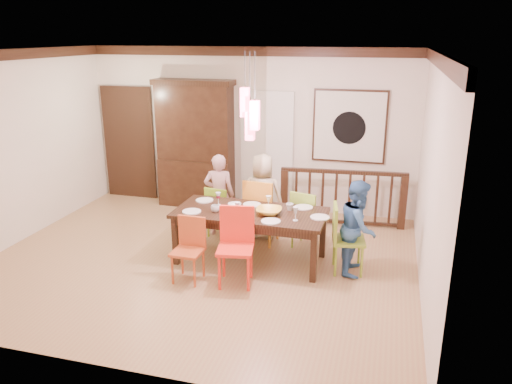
% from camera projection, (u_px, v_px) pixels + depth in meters
% --- Properties ---
extents(floor, '(6.00, 6.00, 0.00)m').
position_uv_depth(floor, '(201.00, 260.00, 7.17)').
color(floor, '#AA7C52').
rests_on(floor, ground).
extents(ceiling, '(6.00, 6.00, 0.00)m').
position_uv_depth(ceiling, '(194.00, 51.00, 6.29)').
color(ceiling, white).
rests_on(ceiling, wall_back).
extents(wall_back, '(6.00, 0.00, 6.00)m').
position_uv_depth(wall_back, '(249.00, 130.00, 9.03)').
color(wall_back, beige).
rests_on(wall_back, floor).
extents(wall_left, '(0.00, 5.00, 5.00)m').
position_uv_depth(wall_left, '(11.00, 150.00, 7.49)').
color(wall_left, beige).
rests_on(wall_left, floor).
extents(wall_right, '(0.00, 5.00, 5.00)m').
position_uv_depth(wall_right, '(431.00, 179.00, 5.98)').
color(wall_right, beige).
rests_on(wall_right, floor).
extents(crown_molding, '(6.00, 5.00, 0.16)m').
position_uv_depth(crown_molding, '(194.00, 58.00, 6.32)').
color(crown_molding, black).
rests_on(crown_molding, wall_back).
extents(panel_door, '(1.04, 0.07, 2.24)m').
position_uv_depth(panel_door, '(130.00, 144.00, 9.71)').
color(panel_door, black).
rests_on(panel_door, wall_back).
extents(white_doorway, '(0.97, 0.05, 2.22)m').
position_uv_depth(white_doorway, '(267.00, 153.00, 9.03)').
color(white_doorway, silver).
rests_on(white_doorway, wall_back).
extents(painting, '(1.25, 0.06, 1.25)m').
position_uv_depth(painting, '(349.00, 127.00, 8.50)').
color(painting, black).
rests_on(painting, wall_back).
extents(pendant_cluster, '(0.27, 0.21, 1.14)m').
position_uv_depth(pendant_cluster, '(250.00, 114.00, 6.54)').
color(pendant_cluster, '#EF4767').
rests_on(pendant_cluster, ceiling).
extents(dining_table, '(2.12, 0.98, 0.75)m').
position_uv_depth(dining_table, '(250.00, 217.00, 6.98)').
color(dining_table, black).
rests_on(dining_table, floor).
extents(chair_far_left, '(0.42, 0.42, 0.83)m').
position_uv_depth(chair_far_left, '(221.00, 207.00, 7.94)').
color(chair_far_left, '#8EC826').
rests_on(chair_far_left, floor).
extents(chair_far_mid, '(0.51, 0.51, 1.03)m').
position_uv_depth(chair_far_mid, '(262.00, 206.00, 7.64)').
color(chair_far_mid, orange).
rests_on(chair_far_mid, floor).
extents(chair_far_right, '(0.50, 0.50, 0.90)m').
position_uv_depth(chair_far_right, '(307.00, 214.00, 7.50)').
color(chair_far_right, '#8AB435').
rests_on(chair_far_right, floor).
extents(chair_near_left, '(0.39, 0.39, 0.84)m').
position_uv_depth(chair_near_left, '(187.00, 247.00, 6.45)').
color(chair_near_left, '#B64A22').
rests_on(chair_near_left, floor).
extents(chair_near_mid, '(0.53, 0.53, 1.00)m').
position_uv_depth(chair_near_mid, '(235.00, 243.00, 6.34)').
color(chair_near_mid, red).
rests_on(chair_near_mid, floor).
extents(chair_end_right, '(0.49, 0.49, 0.94)m').
position_uv_depth(chair_end_right, '(349.00, 234.00, 6.69)').
color(chair_end_right, '#82A52B').
rests_on(chair_end_right, floor).
extents(china_hutch, '(1.48, 0.46, 2.34)m').
position_uv_depth(china_hutch, '(195.00, 144.00, 9.17)').
color(china_hutch, black).
rests_on(china_hutch, floor).
extents(balustrade, '(2.09, 0.26, 0.96)m').
position_uv_depth(balustrade, '(343.00, 197.00, 8.37)').
color(balustrade, black).
rests_on(balustrade, floor).
extents(person_far_left, '(0.53, 0.39, 1.33)m').
position_uv_depth(person_far_left, '(219.00, 195.00, 7.93)').
color(person_far_left, beige).
rests_on(person_far_left, floor).
extents(person_far_mid, '(0.67, 0.45, 1.36)m').
position_uv_depth(person_far_mid, '(263.00, 196.00, 7.81)').
color(person_far_mid, '#BEB08F').
rests_on(person_far_mid, floor).
extents(person_end_right, '(0.51, 0.64, 1.29)m').
position_uv_depth(person_end_right, '(358.00, 227.00, 6.66)').
color(person_end_right, '#3A69A3').
rests_on(person_end_right, floor).
extents(serving_bowl, '(0.38, 0.38, 0.09)m').
position_uv_depth(serving_bowl, '(269.00, 211.00, 6.82)').
color(serving_bowl, gold).
rests_on(serving_bowl, dining_table).
extents(small_bowl, '(0.24, 0.24, 0.06)m').
position_uv_depth(small_bowl, '(235.00, 206.00, 7.08)').
color(small_bowl, white).
rests_on(small_bowl, dining_table).
extents(cup_left, '(0.13, 0.13, 0.10)m').
position_uv_depth(cup_left, '(215.00, 209.00, 6.90)').
color(cup_left, silver).
rests_on(cup_left, dining_table).
extents(cup_right, '(0.11, 0.11, 0.10)m').
position_uv_depth(cup_right, '(290.00, 207.00, 6.97)').
color(cup_right, silver).
rests_on(cup_right, dining_table).
extents(plate_far_left, '(0.26, 0.26, 0.01)m').
position_uv_depth(plate_far_left, '(205.00, 200.00, 7.38)').
color(plate_far_left, white).
rests_on(plate_far_left, dining_table).
extents(plate_far_mid, '(0.26, 0.26, 0.01)m').
position_uv_depth(plate_far_mid, '(252.00, 205.00, 7.20)').
color(plate_far_mid, white).
rests_on(plate_far_mid, dining_table).
extents(plate_far_right, '(0.26, 0.26, 0.01)m').
position_uv_depth(plate_far_right, '(304.00, 207.00, 7.08)').
color(plate_far_right, white).
rests_on(plate_far_right, dining_table).
extents(plate_near_left, '(0.26, 0.26, 0.01)m').
position_uv_depth(plate_near_left, '(192.00, 211.00, 6.92)').
color(plate_near_left, white).
rests_on(plate_near_left, dining_table).
extents(plate_near_mid, '(0.26, 0.26, 0.01)m').
position_uv_depth(plate_near_mid, '(271.00, 221.00, 6.55)').
color(plate_near_mid, white).
rests_on(plate_near_mid, dining_table).
extents(plate_end_right, '(0.26, 0.26, 0.01)m').
position_uv_depth(plate_end_right, '(320.00, 217.00, 6.70)').
color(plate_end_right, white).
rests_on(plate_end_right, dining_table).
extents(wine_glass_a, '(0.08, 0.08, 0.19)m').
position_uv_depth(wine_glass_a, '(218.00, 199.00, 7.17)').
color(wine_glass_a, '#590C19').
rests_on(wine_glass_a, dining_table).
extents(wine_glass_b, '(0.08, 0.08, 0.19)m').
position_uv_depth(wine_glass_b, '(268.00, 202.00, 7.02)').
color(wine_glass_b, silver).
rests_on(wine_glass_b, dining_table).
extents(wine_glass_c, '(0.08, 0.08, 0.19)m').
position_uv_depth(wine_glass_c, '(237.00, 209.00, 6.76)').
color(wine_glass_c, '#590C19').
rests_on(wine_glass_c, dining_table).
extents(wine_glass_d, '(0.08, 0.08, 0.19)m').
position_uv_depth(wine_glass_d, '(296.00, 214.00, 6.57)').
color(wine_glass_d, silver).
rests_on(wine_glass_d, dining_table).
extents(napkin, '(0.18, 0.14, 0.01)m').
position_uv_depth(napkin, '(241.00, 219.00, 6.65)').
color(napkin, '#D83359').
rests_on(napkin, dining_table).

